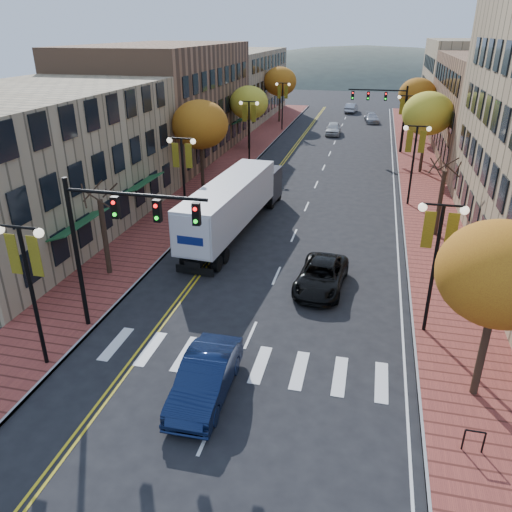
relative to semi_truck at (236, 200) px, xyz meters
The scene contains 30 objects.
ground 16.50m from the semi_truck, 76.23° to the right, with size 200.00×200.00×0.00m, color black.
sidewalk_left 17.51m from the semi_truck, 107.09° to the left, with size 4.00×85.00×0.15m, color brown.
sidewalk_right 21.13m from the semi_truck, 52.18° to the left, with size 4.00×85.00×0.15m, color brown.
building_left_near 13.62m from the semi_truck, 167.57° to the right, with size 12.00×22.00×9.00m, color #9E8966.
building_left_mid 24.24m from the semi_truck, 123.09° to the left, with size 12.00×24.00×11.00m, color brown.
building_left_far 47.05m from the semi_truck, 106.20° to the left, with size 12.00×26.00×9.50m, color #9E8966.
building_right_far 53.17m from the semi_truck, 65.04° to the left, with size 15.00×20.00×11.00m, color #9E8966.
tree_left_a 9.40m from the semi_truck, 122.92° to the right, with size 0.28×0.28×4.20m.
tree_left_b 10.13m from the semi_truck, 122.19° to the left, with size 4.48×4.48×7.21m.
tree_left_c 24.81m from the semi_truck, 101.96° to the left, with size 4.16×4.16×6.69m.
tree_left_d 42.56m from the semi_truck, 96.91° to the left, with size 4.61×4.61×7.42m.
tree_right_a 19.17m from the semi_truck, 47.13° to the right, with size 4.16×4.16×6.69m.
tree_right_b 13.07m from the semi_truck, ahead, with size 0.28×0.28×4.20m.
tree_right_c 22.47m from the semi_truck, 54.55° to the left, with size 4.48×4.48×7.21m.
tree_right_d 36.60m from the semi_truck, 69.29° to the left, with size 4.35×4.35×7.00m.
lamp_left_a 16.43m from the semi_truck, 102.79° to the right, with size 1.96×0.36×6.05m.
lamp_left_b 4.19m from the semi_truck, behind, with size 1.96×0.36×6.05m.
lamp_left_c 18.59m from the semi_truck, 101.26° to the left, with size 1.96×0.36×6.05m.
lamp_left_d 36.35m from the semi_truck, 95.70° to the left, with size 1.96×0.36×6.05m.
lamp_right_a 15.23m from the semi_truck, 40.95° to the right, with size 1.96×0.36×6.05m.
lamp_right_b 14.15m from the semi_truck, 35.45° to the left, with size 1.96×0.36×6.05m.
lamp_right_c 28.57m from the semi_truck, 66.43° to the left, with size 1.96×0.36×6.05m.
traffic_mast_near 13.28m from the semi_truck, 97.00° to the right, with size 6.10×0.35×7.00m.
traffic_mast_far 27.88m from the semi_truck, 70.26° to the left, with size 6.10×0.34×7.00m.
semi_truck is the anchor object (origin of this frame).
navy_sedan 16.52m from the semi_truck, 78.65° to the right, with size 1.69×4.84×1.59m, color #0D1836.
black_suv 9.45m from the semi_truck, 46.51° to the right, with size 2.34×5.07×1.41m, color black.
car_far_white 35.13m from the semi_truck, 84.70° to the left, with size 1.80×4.47×1.52m, color silver.
car_far_silver 45.94m from the semi_truck, 80.20° to the left, with size 1.80×4.42×1.28m, color #9D9DA4.
car_far_oncoming 54.17m from the semi_truck, 85.34° to the left, with size 1.53×4.40×1.45m, color #A8A9B0.
Camera 1 is at (4.51, -14.14, 12.45)m, focal length 35.00 mm.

